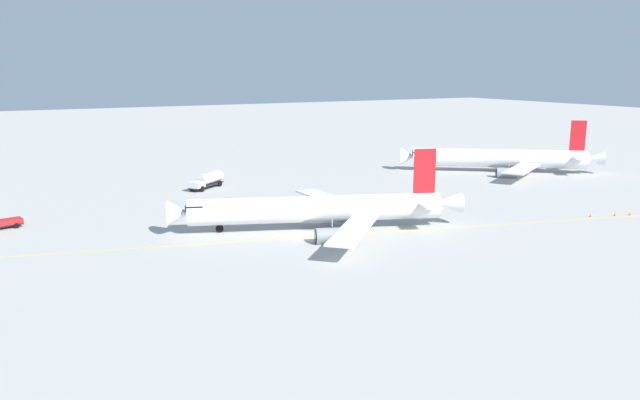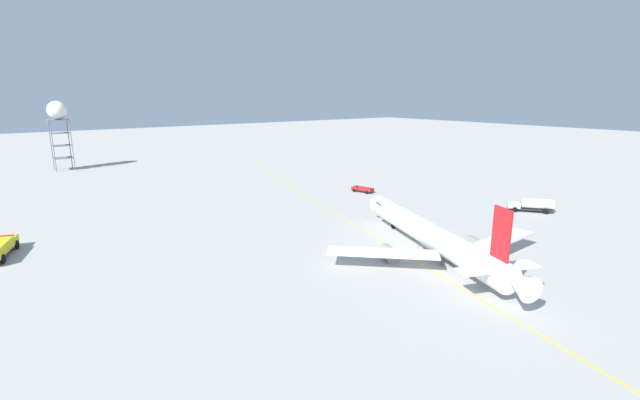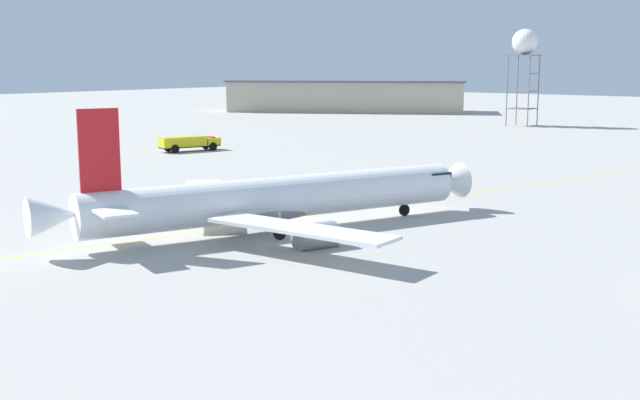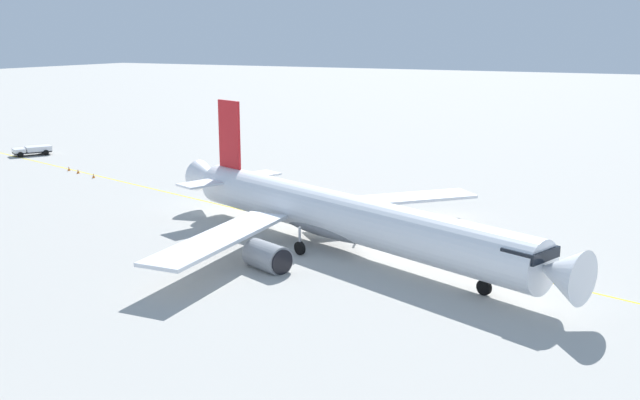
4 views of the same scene
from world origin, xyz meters
The scene contains 9 objects.
ground_plane centered at (0.00, 0.00, 0.00)m, with size 600.00×600.00×0.00m, color #ADAAA3.
airliner_main centered at (-2.29, 3.70, 2.78)m, with size 33.41×40.68×11.47m.
airliner_secondary centered at (-27.17, 62.99, 2.78)m, with size 30.06×37.28×12.00m.
fuel_tanker_truck centered at (-39.80, -0.52, 1.58)m, with size 7.18×8.45×2.87m.
ops_pickup_truck centered at (-24.05, -36.57, 0.81)m, with size 3.33×6.08×1.41m.
taxiway_centreline centered at (0.20, -2.46, 0.00)m, with size 47.96×180.91×0.01m.
safety_cone_near centered at (11.42, 44.14, 0.28)m, with size 0.36×0.36×0.55m.
safety_cone_mid centered at (12.75, 48.09, 0.28)m, with size 0.36×0.36×0.55m.
safety_cone_far centered at (13.59, 50.56, 0.28)m, with size 0.36×0.36×0.55m.
Camera 1 is at (73.35, -37.42, 22.64)m, focal length 34.78 mm.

